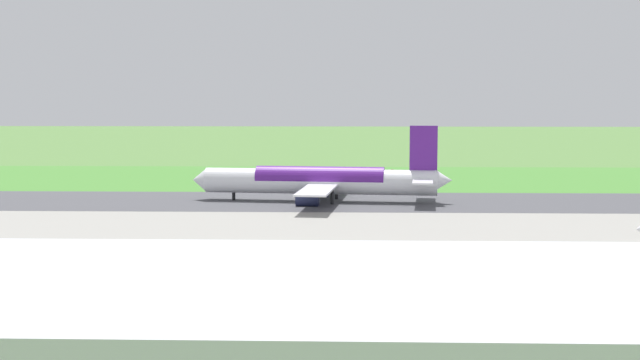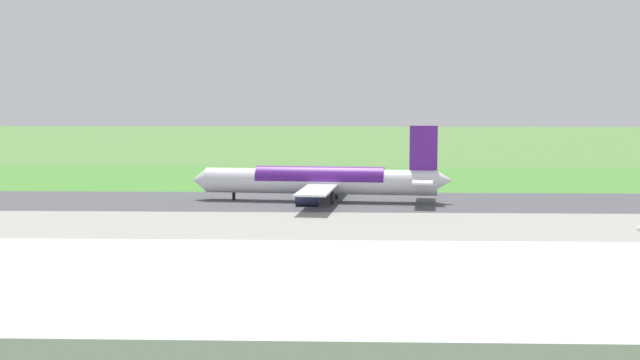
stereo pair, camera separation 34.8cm
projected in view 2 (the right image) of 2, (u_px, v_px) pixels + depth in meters
The scene contains 7 objects.
ground_plane at pixel (351, 202), 175.82m from camera, with size 800.00×800.00×0.00m, color #547F3D.
runway_asphalt at pixel (351, 202), 175.81m from camera, with size 600.00×32.39×0.06m, color #47474C.
apron_concrete at pixel (352, 258), 115.97m from camera, with size 440.00×110.00×0.05m, color gray.
grass_verge_foreground at pixel (351, 180), 219.14m from camera, with size 600.00×80.00×0.04m, color #478534.
airliner_main at pixel (322, 181), 175.54m from camera, with size 54.15×44.38×15.88m.
no_stopping_sign at pixel (393, 174), 217.36m from camera, with size 0.60×0.10×2.95m.
traffic_cone_orange at pixel (366, 178), 221.15m from camera, with size 0.40×0.40×0.55m, color orange.
Camera 2 is at (0.47, 174.57, 22.32)m, focal length 47.89 mm.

